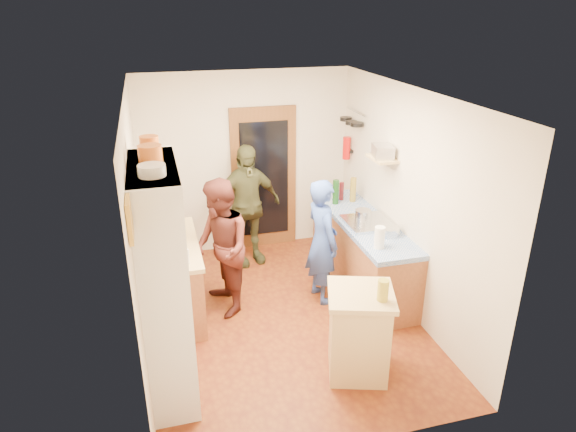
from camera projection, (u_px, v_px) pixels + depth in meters
name	position (u px, v px, depth m)	size (l,w,h in m)	color
floor	(282.00, 317.00, 6.07)	(3.00, 4.00, 0.02)	brown
ceiling	(281.00, 92.00, 5.06)	(3.00, 4.00, 0.02)	silver
wall_back	(246.00, 163.00, 7.35)	(3.00, 0.02, 2.60)	beige
wall_front	(350.00, 316.00, 3.77)	(3.00, 0.02, 2.60)	beige
wall_left	(137.00, 230.00, 5.20)	(0.02, 4.00, 2.60)	beige
wall_right	(407.00, 202.00, 5.93)	(0.02, 4.00, 2.60)	beige
door_frame	(264.00, 179.00, 7.47)	(0.95, 0.06, 2.10)	brown
door_glass	(265.00, 180.00, 7.44)	(0.70, 0.02, 1.70)	black
hutch_body	(164.00, 283.00, 4.61)	(0.40, 1.20, 2.20)	white
hutch_top_shelf	(152.00, 168.00, 4.19)	(0.40, 1.14, 0.04)	white
plate_stack	(152.00, 170.00, 3.92)	(0.21, 0.21, 0.09)	white
orange_pot_a	(150.00, 155.00, 4.20)	(0.20, 0.20, 0.16)	orange
orange_pot_b	(149.00, 144.00, 4.52)	(0.17, 0.17, 0.15)	orange
left_counter_base	(173.00, 280.00, 6.01)	(0.60, 1.40, 0.85)	#9C5A33
left_counter_top	(170.00, 245.00, 5.83)	(0.64, 1.44, 0.05)	tan
toaster	(176.00, 257.00, 5.33)	(0.23, 0.15, 0.17)	white
kettle	(165.00, 245.00, 5.58)	(0.16, 0.16, 0.18)	white
orange_bowl	(175.00, 233.00, 5.98)	(0.19, 0.19, 0.09)	orange
chopping_board	(169.00, 225.00, 6.27)	(0.30, 0.22, 0.03)	tan
right_counter_base	(361.00, 254.00, 6.64)	(0.60, 2.20, 0.84)	#9C5A33
right_counter_top	(363.00, 222.00, 6.46)	(0.62, 2.22, 0.06)	#1142A2
hob	(368.00, 223.00, 6.32)	(0.55, 0.58, 0.04)	silver
pot_on_hob	(363.00, 215.00, 6.33)	(0.20, 0.20, 0.13)	silver
bottle_a	(336.00, 192.00, 6.91)	(0.08, 0.08, 0.33)	#143F14
bottle_b	(341.00, 191.00, 7.06)	(0.06, 0.06, 0.25)	#591419
bottle_c	(353.00, 190.00, 6.99)	(0.08, 0.08, 0.34)	olive
paper_towel	(380.00, 237.00, 5.67)	(0.12, 0.12, 0.25)	white
mixing_bowl	(388.00, 231.00, 6.02)	(0.26, 0.26, 0.10)	silver
island_base	(359.00, 335.00, 5.00)	(0.55, 0.55, 0.86)	tan
island_top	(361.00, 295.00, 4.83)	(0.62, 0.62, 0.05)	tan
cutting_board	(355.00, 291.00, 4.87)	(0.35, 0.28, 0.02)	white
oil_jar	(383.00, 290.00, 4.66)	(0.10, 0.10, 0.21)	#AD9E2D
pan_rail	(356.00, 112.00, 6.98)	(0.02, 0.02, 0.65)	silver
pan_hang_a	(357.00, 124.00, 6.86)	(0.18, 0.18, 0.05)	black
pan_hang_b	(351.00, 123.00, 7.05)	(0.16, 0.16, 0.05)	black
pan_hang_c	(346.00, 119.00, 7.22)	(0.17, 0.17, 0.05)	black
wall_shelf	(382.00, 159.00, 6.14)	(0.26, 0.42, 0.03)	tan
radio	(383.00, 151.00, 6.11)	(0.22, 0.30, 0.15)	silver
ext_bracket	(350.00, 151.00, 7.37)	(0.06, 0.10, 0.04)	black
fire_extinguisher	(347.00, 148.00, 7.34)	(0.11, 0.11, 0.32)	red
picture_frame	(130.00, 219.00, 3.53)	(0.03, 0.25, 0.30)	gold
person_hob	(325.00, 242.00, 6.15)	(0.57, 0.37, 1.56)	#304CA5
person_left	(222.00, 247.00, 5.93)	(0.80, 0.62, 1.64)	#4E201A
person_back	(247.00, 206.00, 7.02)	(1.00, 0.42, 1.71)	#3D3E22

